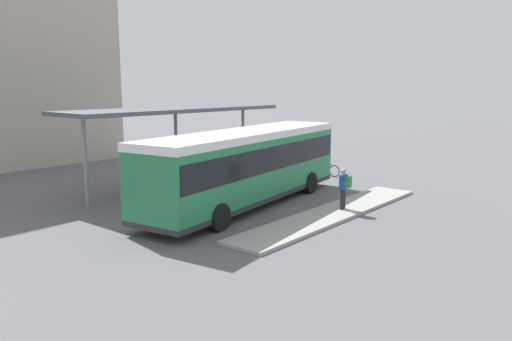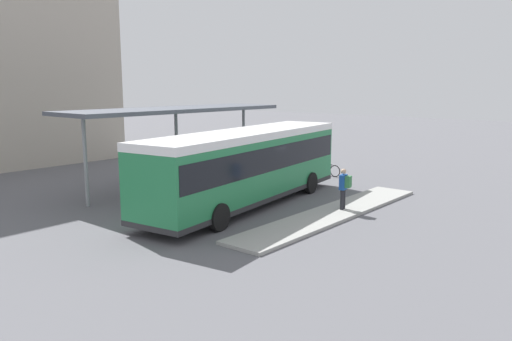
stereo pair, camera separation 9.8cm
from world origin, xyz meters
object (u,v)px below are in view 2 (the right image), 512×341
at_px(city_bus, 247,162).
at_px(bicycle_yellow, 315,169).
at_px(pedestrian_waiting, 344,186).
at_px(bicycle_blue, 290,165).
at_px(bicycle_white, 328,170).
at_px(bicycle_orange, 303,166).

distance_m(city_bus, bicycle_yellow, 8.47).
height_order(pedestrian_waiting, bicycle_yellow, pedestrian_waiting).
bearing_deg(bicycle_blue, pedestrian_waiting, 139.79).
distance_m(pedestrian_waiting, bicycle_white, 8.14).
bearing_deg(bicycle_white, bicycle_blue, 6.43).
bearing_deg(bicycle_white, pedestrian_waiting, 127.97).
distance_m(bicycle_yellow, bicycle_orange, 0.84).
distance_m(city_bus, bicycle_white, 8.39).
bearing_deg(bicycle_blue, bicycle_white, -174.60).
distance_m(city_bus, bicycle_blue, 8.87).
bearing_deg(bicycle_blue, bicycle_yellow, -174.67).
xyz_separation_m(bicycle_orange, bicycle_blue, (-0.15, 0.84, 0.01)).
bearing_deg(bicycle_yellow, bicycle_orange, 7.21).
xyz_separation_m(pedestrian_waiting, bicycle_white, (6.54, 4.79, -0.73)).
xyz_separation_m(pedestrian_waiting, bicycle_blue, (6.33, 7.31, -0.68)).
bearing_deg(pedestrian_waiting, city_bus, 13.26).
distance_m(pedestrian_waiting, bicycle_blue, 9.69).
xyz_separation_m(city_bus, pedestrian_waiting, (1.64, -3.71, -0.79)).
height_order(pedestrian_waiting, bicycle_white, pedestrian_waiting).
height_order(bicycle_white, bicycle_yellow, bicycle_white).
xyz_separation_m(bicycle_yellow, bicycle_orange, (0.01, 0.84, 0.04)).
height_order(city_bus, bicycle_yellow, city_bus).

